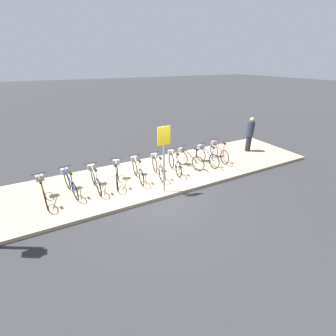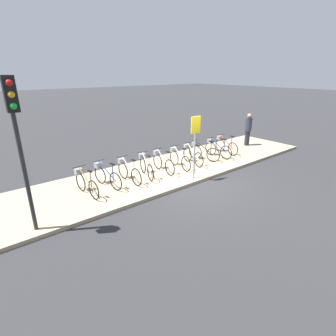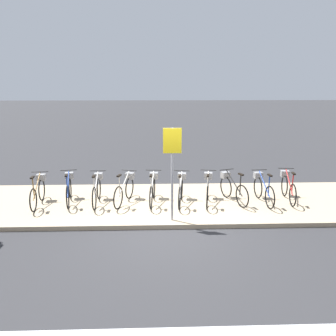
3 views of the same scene
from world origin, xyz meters
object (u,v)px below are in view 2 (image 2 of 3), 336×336
parked_bicycle_8 (217,148)px  traffic_light (16,126)px  parked_bicycle_0 (85,182)px  parked_bicycle_6 (192,154)px  parked_bicycle_4 (162,161)px  parked_bicycle_2 (128,170)px  pedestrian (248,129)px  parked_bicycle_9 (225,145)px  parked_bicycle_5 (179,158)px  parked_bicycle_1 (106,175)px  parked_bicycle_7 (202,151)px  sign_post (195,137)px  parked_bicycle_3 (146,165)px

parked_bicycle_8 → traffic_light: traffic_light is taller
parked_bicycle_0 → parked_bicycle_6: (4.81, 0.03, 0.00)m
parked_bicycle_4 → parked_bicycle_6: bearing=-1.9°
parked_bicycle_2 → traffic_light: bearing=-158.8°
pedestrian → parked_bicycle_9: bearing=-174.9°
parked_bicycle_2 → parked_bicycle_5: same height
parked_bicycle_5 → parked_bicycle_6: size_ratio=1.00×
parked_bicycle_1 → parked_bicycle_7: size_ratio=1.03×
parked_bicycle_1 → pedestrian: pedestrian is taller
parked_bicycle_0 → sign_post: size_ratio=0.65×
parked_bicycle_0 → parked_bicycle_6: size_ratio=1.01×
pedestrian → traffic_light: traffic_light is taller
parked_bicycle_1 → parked_bicycle_4: 2.42m
parked_bicycle_1 → parked_bicycle_9: (6.39, -0.01, 0.00)m
parked_bicycle_7 → traffic_light: traffic_light is taller
pedestrian → parked_bicycle_0: bearing=-177.8°
parked_bicycle_2 → parked_bicycle_1: bearing=172.6°
parked_bicycle_3 → parked_bicycle_8: (3.96, -0.08, 0.00)m
parked_bicycle_2 → parked_bicycle_8: 4.77m
parked_bicycle_6 → parked_bicycle_9: bearing=3.2°
parked_bicycle_1 → parked_bicycle_9: 6.39m
parked_bicycle_4 → parked_bicycle_7: (2.30, 0.02, 0.00)m
parked_bicycle_3 → parked_bicycle_7: (3.10, 0.01, 0.00)m
parked_bicycle_5 → parked_bicycle_9: size_ratio=1.00×
parked_bicycle_0 → parked_bicycle_3: size_ratio=1.03×
parked_bicycle_8 → parked_bicycle_4: bearing=178.7°
parked_bicycle_0 → parked_bicycle_5: same height
parked_bicycle_0 → parked_bicycle_4: same height
parked_bicycle_7 → parked_bicycle_8: size_ratio=0.96×
parked_bicycle_8 → sign_post: (-2.67, -1.24, 1.17)m
parked_bicycle_0 → parked_bicycle_3: (2.44, 0.10, 0.00)m
parked_bicycle_1 → parked_bicycle_6: (4.00, -0.14, 0.00)m
pedestrian → parked_bicycle_2: bearing=-177.9°
parked_bicycle_4 → parked_bicycle_9: bearing=1.2°
parked_bicycle_5 → parked_bicycle_9: same height
parked_bicycle_5 → parked_bicycle_7: bearing=3.8°
parked_bicycle_2 → parked_bicycle_3: same height
parked_bicycle_2 → parked_bicycle_7: (3.90, 0.04, 0.00)m
parked_bicycle_0 → parked_bicycle_1: same height
parked_bicycle_5 → pedestrian: pedestrian is taller
parked_bicycle_5 → parked_bicycle_8: (2.37, 0.01, 0.00)m
parked_bicycle_6 → parked_bicycle_9: 2.39m
parked_bicycle_4 → parked_bicycle_8: bearing=-1.3°
pedestrian → sign_post: size_ratio=0.73×
sign_post → parked_bicycle_5: bearing=76.0°
parked_bicycle_1 → parked_bicycle_3: 1.63m
parked_bicycle_4 → parked_bicycle_6: 1.58m
parked_bicycle_8 → parked_bicycle_9: same height
parked_bicycle_6 → parked_bicycle_7: bearing=5.5°
parked_bicycle_1 → sign_post: (2.92, -1.40, 1.17)m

